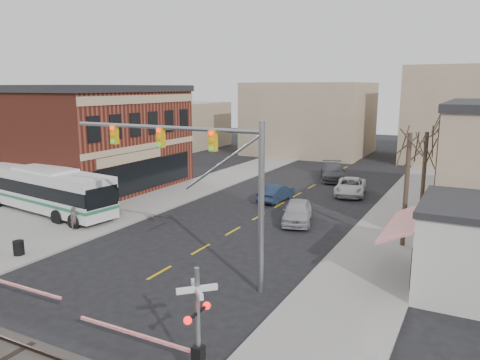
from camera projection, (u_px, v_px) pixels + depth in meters
name	position (u px, v px, depth m)	size (l,w,h in m)	color
ground	(134.00, 287.00, 22.45)	(160.00, 160.00, 0.00)	black
sidewalk_west	(195.00, 188.00, 44.13)	(5.00, 60.00, 0.12)	gray
sidewalk_east	(405.00, 213.00, 35.51)	(5.00, 60.00, 0.12)	gray
brick_building	(28.00, 133.00, 47.65)	(30.40, 15.40, 9.60)	maroon
tree_east_a	(406.00, 190.00, 27.43)	(0.28, 0.28, 6.75)	#382B21
tree_east_b	(424.00, 177.00, 32.55)	(0.28, 0.28, 6.30)	#382B21
tree_east_c	(438.00, 156.00, 39.33)	(0.28, 0.28, 7.20)	#382B21
transit_bus	(47.00, 189.00, 35.16)	(13.22, 4.57, 3.34)	silver
traffic_signal_mast	(205.00, 165.00, 22.18)	(11.00, 0.30, 8.00)	gray
rr_crossing_east	(187.00, 325.00, 14.95)	(5.60, 1.36, 4.00)	gray
trash_bin	(19.00, 248.00, 26.39)	(0.60, 0.60, 0.82)	black
car_a	(297.00, 212.00, 32.95)	(1.92, 4.78, 1.63)	#9F9FA3
car_b	(276.00, 193.00, 39.23)	(1.52, 4.36, 1.44)	#162339
car_c	(351.00, 187.00, 41.51)	(2.47, 5.35, 1.49)	silver
car_d	(333.00, 172.00, 48.12)	(2.36, 5.81, 1.69)	#47494D
pedestrian_near	(74.00, 218.00, 30.97)	(0.57, 0.37, 1.55)	#4F443F
pedestrian_far	(78.00, 210.00, 32.58)	(0.85, 0.66, 1.74)	#323E57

